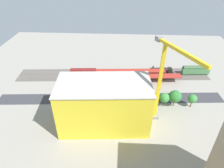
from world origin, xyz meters
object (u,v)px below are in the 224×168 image
object	(u,v)px
locomotive	(162,71)
street_tree_1	(140,100)
parked_car_3	(124,94)
street_tree_2	(149,98)
freight_coach_far	(83,72)
platform_canopy_near	(124,76)
street_tree_3	(175,96)
street_tree_0	(193,99)
street_tree_4	(164,98)
parked_car_4	(109,94)
traffic_light	(90,96)
parked_car_2	(139,95)
tower_crane	(164,79)
platform_canopy_far	(126,71)
construction_building	(104,105)
box_truck_0	(97,98)
passenger_coach	(196,70)
parked_car_0	(170,96)
parked_car_1	(154,95)

from	to	relation	value
locomotive	street_tree_1	size ratio (longest dim) A/B	2.20
parked_car_3	street_tree_2	size ratio (longest dim) A/B	0.51
freight_coach_far	street_tree_2	size ratio (longest dim) A/B	1.94
platform_canopy_near	street_tree_3	xyz separation A→B (m)	(-25.37, 20.45, 1.66)
street_tree_3	street_tree_2	bearing A→B (deg)	7.09
platform_canopy_near	freight_coach_far	world-z (taller)	freight_coach_far
platform_canopy_near	street_tree_1	world-z (taller)	street_tree_1
freight_coach_far	street_tree_1	bearing A→B (deg)	140.64
street_tree_0	street_tree_2	size ratio (longest dim) A/B	0.86
street_tree_3	street_tree_4	xyz separation A→B (m)	(5.33, 0.73, -0.50)
locomotive	street_tree_1	bearing A→B (deg)	64.85
parked_car_4	street_tree_4	bearing A→B (deg)	163.93
parked_car_3	street_tree_1	distance (m)	13.13
locomotive	traffic_light	bearing A→B (deg)	38.43
parked_car_2	parked_car_4	bearing A→B (deg)	0.40
freight_coach_far	tower_crane	bearing A→B (deg)	138.30
platform_canopy_near	platform_canopy_far	world-z (taller)	platform_canopy_near
tower_crane	freight_coach_far	bearing A→B (deg)	-41.70
construction_building	box_truck_0	size ratio (longest dim) A/B	3.66
passenger_coach	box_truck_0	xyz separation A→B (m)	(58.83, 30.96, -1.43)
parked_car_3	street_tree_3	xyz separation A→B (m)	(-25.25, 7.98, 5.12)
platform_canopy_near	street_tree_0	size ratio (longest dim) A/B	9.36
parked_car_2	box_truck_0	bearing A→B (deg)	15.07
parked_car_2	platform_canopy_far	bearing A→B (deg)	-70.20
parked_car_3	parked_car_4	xyz separation A→B (m)	(8.05, 0.65, 0.05)
tower_crane	parked_car_3	bearing A→B (deg)	-49.99
parked_car_0	parked_car_4	xyz separation A→B (m)	(33.11, -0.14, -0.02)
passenger_coach	street_tree_3	bearing A→B (deg)	58.45
locomotive	street_tree_3	distance (m)	32.78
parked_car_1	street_tree_3	size ratio (longest dim) A/B	0.47
box_truck_0	platform_canopy_far	bearing A→B (deg)	-119.83
street_tree_4	passenger_coach	bearing A→B (deg)	-127.27
street_tree_0	tower_crane	bearing A→B (deg)	29.60
platform_canopy_near	parked_car_1	size ratio (longest dim) A/B	16.22
freight_coach_far	street_tree_2	world-z (taller)	street_tree_2
parked_car_2	box_truck_0	size ratio (longest dim) A/B	0.42
street_tree_4	traffic_light	size ratio (longest dim) A/B	1.27
tower_crane	street_tree_0	distance (m)	27.26
freight_coach_far	parked_car_3	bearing A→B (deg)	144.85
parked_car_2	street_tree_1	distance (m)	9.75
platform_canopy_far	traffic_light	size ratio (longest dim) A/B	7.79
parked_car_2	street_tree_2	size ratio (longest dim) A/B	0.51
parked_car_2	traffic_light	bearing A→B (deg)	16.65
street_tree_0	street_tree_4	bearing A→B (deg)	1.83
construction_building	street_tree_3	size ratio (longest dim) A/B	4.22
platform_canopy_near	freight_coach_far	size ratio (longest dim) A/B	4.14
construction_building	street_tree_2	distance (m)	25.07
tower_crane	street_tree_2	world-z (taller)	tower_crane
freight_coach_far	parked_car_4	distance (m)	25.15
construction_building	street_tree_1	xyz separation A→B (m)	(-16.67, -12.50, -6.23)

